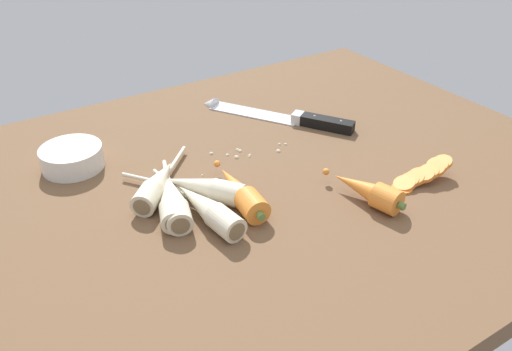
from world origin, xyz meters
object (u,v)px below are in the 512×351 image
Objects in this scene: whole_carrot_second at (368,191)px; carrot_slice_stack at (422,175)px; prep_bowl at (72,157)px; chefs_knife at (272,115)px; whole_carrot at (241,192)px; parsnip_back at (174,201)px; parsnip_outer at (206,208)px; parsnip_front at (171,200)px; parsnip_mid_right at (202,188)px; parsnip_mid_left at (157,184)px.

whole_carrot_second reaches higher than carrot_slice_stack.
chefs_knife is at bearing -2.92° from prep_bowl.
whole_carrot is at bearing 159.20° from carrot_slice_stack.
parsnip_back is (-31.97, -19.95, 1.33)cm from chefs_knife.
parsnip_back is 1.64× the size of carrot_slice_stack.
parsnip_front is at bearing 128.41° from parsnip_outer.
whole_carrot_second is (17.60, -10.58, 0.00)cm from whole_carrot.
whole_carrot reaches higher than chefs_knife.
parsnip_front and prep_bowl have the same top height.
prep_bowl reaches higher than carrot_slice_stack.
whole_carrot is 1.45× the size of carrot_slice_stack.
whole_carrot_second reaches higher than chefs_knife.
parsnip_front and parsnip_back have the same top height.
chefs_knife is 32.37cm from whole_carrot.
whole_carrot is at bearing -45.59° from parsnip_mid_right.
parsnip_front is 6.14cm from parsnip_outer.
carrot_slice_stack is at bearing -20.80° from whole_carrot.
parsnip_front is 0.94× the size of parsnip_back.
parsnip_mid_right is 37.64cm from carrot_slice_stack.
parsnip_back is at bearing -170.06° from parsnip_mid_right.
parsnip_mid_right is 0.82× the size of parsnip_outer.
parsnip_mid_left is at bearing 136.87° from whole_carrot.
carrot_slice_stack is at bearing -3.03° from whole_carrot_second.
parsnip_mid_left is 44.98cm from carrot_slice_stack.
parsnip_mid_right is (-26.59, -19.01, 1.33)cm from chefs_knife.
whole_carrot_second is at bearing -35.95° from parsnip_mid_left.
parsnip_outer is (-6.61, -0.68, -0.12)cm from whole_carrot.
parsnip_mid_right is at bearing 5.48° from parsnip_front.
parsnip_mid_right is 5.46cm from parsnip_back.
whole_carrot_second is at bearing -34.53° from parsnip_mid_right.
prep_bowl reaches higher than chefs_knife.
whole_carrot_second is (-4.40, -34.29, 1.45)cm from chefs_knife.
prep_bowl is (-9.50, 16.17, 0.17)cm from parsnip_mid_left.
carrot_slice_stack is (11.91, -0.63, -0.66)cm from whole_carrot_second.
parsnip_front is at bearing -148.89° from chefs_knife.
parsnip_mid_left is 1.52× the size of prep_bowl.
chefs_knife is 35.26cm from parsnip_mid_left.
whole_carrot is 0.92× the size of parsnip_mid_right.
whole_carrot_second is 0.79× the size of parsnip_front.
parsnip_mid_left reaches higher than carrot_slice_stack.
parsnip_mid_left is (-32.32, -14.04, 1.33)cm from chefs_knife.
whole_carrot is 20.54cm from whole_carrot_second.
parsnip_outer is at bearing -63.53° from prep_bowl.
parsnip_mid_right is (-22.20, 15.27, -0.12)cm from whole_carrot_second.
chefs_knife is at bearing 35.56° from parsnip_mid_right.
prep_bowl is (-49.33, 37.05, 0.71)cm from carrot_slice_stack.
parsnip_front is 0.99× the size of parsnip_mid_right.
parsnip_mid_right is 1.57× the size of carrot_slice_stack.
whole_carrot and whole_carrot_second have the same top height.
prep_bowl is at bearing 116.47° from parsnip_outer.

